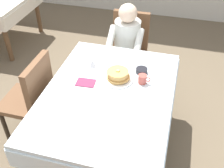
% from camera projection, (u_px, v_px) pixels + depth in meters
% --- Properties ---
extents(ground_plane, '(14.00, 14.00, 0.00)m').
position_uv_depth(ground_plane, '(109.00, 146.00, 2.82)').
color(ground_plane, brown).
extents(dining_table_main, '(1.12, 1.52, 0.74)m').
position_uv_depth(dining_table_main, '(108.00, 100.00, 2.41)').
color(dining_table_main, silver).
rests_on(dining_table_main, ground).
extents(chair_diner, '(0.44, 0.45, 0.93)m').
position_uv_depth(chair_diner, '(129.00, 45.00, 3.38)').
color(chair_diner, brown).
rests_on(chair_diner, ground).
extents(diner_person, '(0.40, 0.43, 1.12)m').
position_uv_depth(diner_person, '(126.00, 42.00, 3.18)').
color(diner_person, silver).
rests_on(diner_person, ground).
extents(chair_left_side, '(0.45, 0.44, 0.93)m').
position_uv_depth(chair_left_side, '(32.00, 95.00, 2.65)').
color(chair_left_side, brown).
rests_on(chair_left_side, ground).
extents(plate_breakfast, '(0.28, 0.28, 0.02)m').
position_uv_depth(plate_breakfast, '(118.00, 79.00, 2.49)').
color(plate_breakfast, white).
rests_on(plate_breakfast, dining_table_main).
extents(breakfast_stack, '(0.21, 0.21, 0.09)m').
position_uv_depth(breakfast_stack, '(118.00, 75.00, 2.46)').
color(breakfast_stack, tan).
rests_on(breakfast_stack, plate_breakfast).
extents(cup_coffee, '(0.11, 0.08, 0.08)m').
position_uv_depth(cup_coffee, '(143.00, 79.00, 2.43)').
color(cup_coffee, '#B24C42').
rests_on(cup_coffee, dining_table_main).
extents(bowl_butter, '(0.11, 0.11, 0.04)m').
position_uv_depth(bowl_butter, '(142.00, 71.00, 2.57)').
color(bowl_butter, black).
rests_on(bowl_butter, dining_table_main).
extents(syrup_pitcher, '(0.08, 0.08, 0.07)m').
position_uv_depth(syrup_pitcher, '(92.00, 63.00, 2.63)').
color(syrup_pitcher, silver).
rests_on(syrup_pitcher, dining_table_main).
extents(fork_left_of_plate, '(0.02, 0.18, 0.00)m').
position_uv_depth(fork_left_of_plate, '(97.00, 78.00, 2.51)').
color(fork_left_of_plate, silver).
rests_on(fork_left_of_plate, dining_table_main).
extents(knife_right_of_plate, '(0.02, 0.20, 0.00)m').
position_uv_depth(knife_right_of_plate, '(138.00, 84.00, 2.44)').
color(knife_right_of_plate, silver).
rests_on(knife_right_of_plate, dining_table_main).
extents(spoon_near_edge, '(0.15, 0.02, 0.00)m').
position_uv_depth(spoon_near_edge, '(112.00, 105.00, 2.23)').
color(spoon_near_edge, silver).
rests_on(spoon_near_edge, dining_table_main).
extents(napkin_folded, '(0.18, 0.13, 0.01)m').
position_uv_depth(napkin_folded, '(86.00, 83.00, 2.45)').
color(napkin_folded, '#8C2D4C').
rests_on(napkin_folded, dining_table_main).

